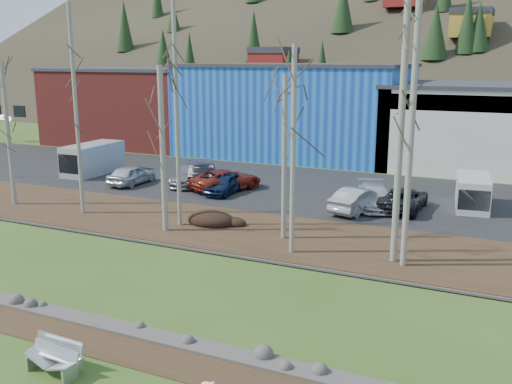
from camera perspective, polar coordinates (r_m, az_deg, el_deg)
The scene contains 34 objects.
ground at distance 19.02m, azimuth -23.28°, elevation -15.39°, with size 200.00×200.00×0.00m, color #39561B.
dirt_strip at distance 20.28m, azimuth -18.81°, elevation -13.11°, with size 80.00×1.80×0.03m, color #382616.
near_bank_rocks at distance 20.93m, azimuth -16.90°, elevation -12.15°, with size 80.00×0.80×0.50m, color #47423D, non-canonical shape.
river at distance 23.85m, azimuth -10.33°, elevation -8.57°, with size 80.00×8.00×0.90m, color #141A32, non-canonical shape.
far_bank_rocks at distance 27.08m, azimuth -5.34°, elevation -5.73°, with size 80.00×0.80×0.46m, color #47423D, non-canonical shape.
far_bank at distance 29.73m, azimuth -2.25°, elevation -3.79°, with size 80.00×7.00×0.15m, color #382616.
parking_lot at distance 39.05m, azimuth 4.76°, elevation 0.31°, with size 80.00×14.00×0.14m, color black.
building_brick at distance 62.21m, azimuth -11.89°, elevation 8.46°, with size 16.32×12.24×7.80m.
building_blue at distance 53.49m, azimuth 3.97°, elevation 8.25°, with size 20.40×12.24×8.30m.
building_white at distance 50.08m, azimuth 23.67°, elevation 5.98°, with size 18.36×12.24×6.80m.
hillside at distance 96.08m, azimuth 17.82°, elevation 17.84°, with size 160.00×72.00×35.00m, color #2D271B, non-canonical shape.
bench_intact at distance 18.10m, azimuth -19.28°, elevation -14.96°, with size 1.78×0.61×0.88m.
bench_damaged at distance 17.85m, azimuth -19.66°, elevation -15.60°, with size 1.79×0.73×0.78m.
dirt_mound at distance 30.57m, azimuth -4.55°, elevation -2.69°, with size 2.65×1.87×0.52m, color black.
birch_0 at distance 36.85m, azimuth -23.54°, elevation 5.29°, with size 0.26×0.26×8.46m.
birch_1 at distance 33.15m, azimuth -17.55°, elevation 7.64°, with size 0.22×0.22×11.48m.
birch_2 at distance 29.50m, azimuth -7.94°, elevation 7.73°, with size 0.22×0.22×11.71m.
birch_3 at distance 28.84m, azimuth -9.31°, elevation 4.15°, with size 0.29×0.29×8.32m.
birch_4 at distance 27.27m, azimuth 2.84°, elevation 3.36°, with size 0.23×0.23×7.91m.
birch_5 at distance 25.10m, azimuth 3.73°, elevation 4.00°, with size 0.23×0.23×9.21m.
birch_6 at distance 24.48m, azimuth 14.26°, elevation 5.89°, with size 0.29×0.29×11.33m.
birch_7 at distance 23.96m, azimuth 15.37°, elevation 7.61°, with size 0.26×0.26×12.94m.
street_lamp at distance 45.77m, azimuth -23.68°, elevation 5.81°, with size 1.63×0.95×4.58m.
car_0 at distance 40.87m, azimuth -12.29°, elevation 1.70°, with size 1.59×3.96×1.35m, color silver.
car_1 at distance 39.82m, azimuth -5.39°, elevation 1.79°, with size 1.64×4.70×1.55m, color black.
car_2 at distance 38.21m, azimuth -3.00°, elevation 1.23°, with size 2.32×5.04×1.40m, color maroon.
car_3 at distance 40.19m, azimuth -6.49°, elevation 1.79°, with size 2.01×4.95×1.44m, color gray.
car_4 at distance 37.23m, azimuth -3.13°, elevation 0.82°, with size 1.52×3.78×1.29m, color #112243.
car_5 at distance 33.25m, azimuth 10.21°, elevation -0.76°, with size 1.51×4.33×1.43m, color #A6A6A8.
car_6 at distance 34.27m, azimuth 14.52°, elevation -0.64°, with size 2.20×4.78×1.33m, color black.
car_7 at distance 34.39m, azimuth 11.75°, elevation -0.43°, with size 1.89×4.66×1.35m, color silver.
car_8 at distance 40.95m, azimuth -12.44°, elevation 1.71°, with size 1.59×3.96×1.35m, color silver.
van_white at distance 35.75m, azimuth 20.85°, elevation -0.08°, with size 2.27×4.46×1.88m.
van_grey at distance 45.25m, azimuth -16.16°, elevation 3.17°, with size 2.32×5.27×2.28m.
Camera 1 is at (12.97, -10.80, 8.77)m, focal length 40.00 mm.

